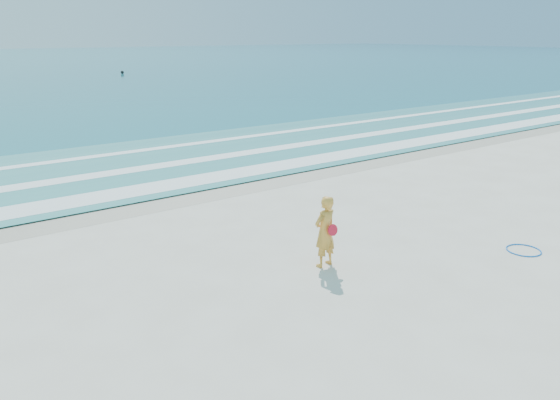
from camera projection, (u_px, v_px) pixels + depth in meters
ground at (376, 296)px, 11.29m from camera, size 400.00×400.00×0.00m
wet_sand at (179, 196)px, 18.20m from camera, size 400.00×2.40×0.00m
shallow at (123, 166)px, 22.03m from camera, size 400.00×10.00×0.01m
foam_near at (163, 186)px, 19.18m from camera, size 400.00×1.40×0.01m
foam_mid at (131, 170)px, 21.41m from camera, size 400.00×0.90×0.01m
foam_far at (102, 155)px, 23.95m from camera, size 400.00×0.60×0.01m
hoop at (524, 250)px, 13.60m from camera, size 0.99×0.99×0.03m
buoy at (122, 72)px, 71.51m from camera, size 0.43×0.43×0.43m
woman at (325, 232)px, 12.50m from camera, size 0.66×0.48×1.69m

